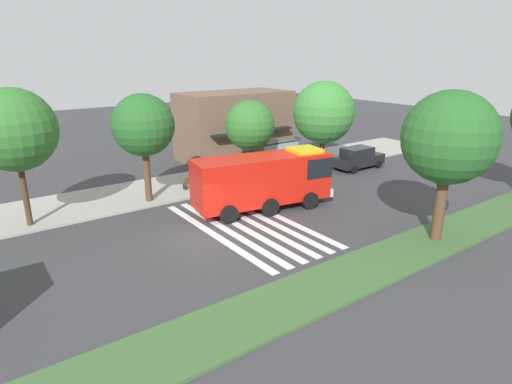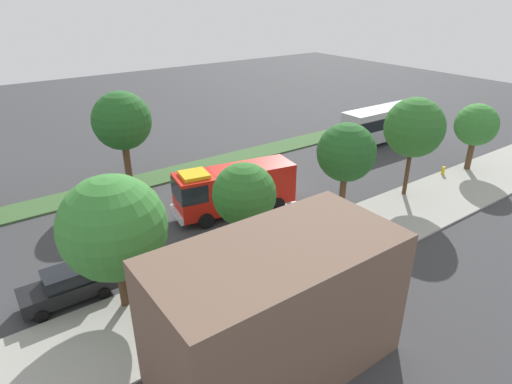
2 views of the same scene
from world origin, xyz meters
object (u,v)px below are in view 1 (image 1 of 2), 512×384
parked_car_mid (446,140)px  sidewalk_tree_center (143,126)px  fire_truck (267,178)px  sidewalk_tree_east (250,126)px  median_tree_far_west (449,138)px  sidewalk_tree_far_east (324,113)px  bench_near_shelter (238,173)px  sidewalk_tree_west (14,130)px  bench_west_of_shelter (194,182)px  street_lamp (323,121)px  parked_car_west (358,158)px  bus_stop_shelter (279,150)px

parked_car_mid → sidewalk_tree_center: 31.18m
fire_truck → sidewalk_tree_east: (2.56, 5.44, 2.28)m
sidewalk_tree_center → median_tree_far_west: median_tree_far_west is taller
sidewalk_tree_far_east → bench_near_shelter: bearing=174.9°
sidewalk_tree_west → sidewalk_tree_east: sidewalk_tree_west is taller
bench_west_of_shelter → sidewalk_tree_center: sidewalk_tree_center is taller
fire_truck → street_lamp: size_ratio=1.35×
sidewalk_tree_east → median_tree_far_west: size_ratio=0.78×
bench_west_of_shelter → median_tree_far_west: bearing=-68.5°
sidewalk_tree_center → sidewalk_tree_west: bearing=180.0°
sidewalk_tree_east → bench_west_of_shelter: bearing=170.8°
street_lamp → bench_west_of_shelter: bearing=174.4°
bench_near_shelter → sidewalk_tree_far_east: sidewalk_tree_far_east is taller
parked_car_west → sidewalk_tree_far_east: bearing=134.3°
street_lamp → sidewalk_tree_center: bearing=178.5°
parked_car_mid → sidewalk_tree_far_east: size_ratio=0.66×
parked_car_west → parked_car_mid: bearing=0.3°
bench_west_of_shelter → street_lamp: 12.04m
parked_car_west → median_tree_far_west: (-8.00, -12.38, 4.53)m
bench_near_shelter → median_tree_far_west: median_tree_far_west is taller
fire_truck → bench_near_shelter: size_ratio=5.68×
sidewalk_tree_west → sidewalk_tree_east: size_ratio=1.27×
sidewalk_tree_west → sidewalk_tree_far_east: size_ratio=1.08×
bus_stop_shelter → sidewalk_tree_far_east: bearing=-10.5°
bench_near_shelter → sidewalk_tree_center: bearing=-174.6°
bench_west_of_shelter → sidewalk_tree_far_east: size_ratio=0.23×
bus_stop_shelter → parked_car_west: bearing=-25.5°
bus_stop_shelter → sidewalk_tree_far_east: size_ratio=0.49×
parked_car_mid → fire_truck: bearing=-172.4°
parked_car_west → parked_car_mid: 13.09m
parked_car_mid → sidewalk_tree_west: sidewalk_tree_west is taller
parked_car_mid → median_tree_far_west: (-21.10, -12.38, 4.54)m
parked_car_mid → bench_west_of_shelter: parked_car_mid is taller
fire_truck → sidewalk_tree_west: size_ratio=1.19×
bench_west_of_shelter → street_lamp: size_ratio=0.24×
parked_car_mid → bench_near_shelter: size_ratio=2.91×
fire_truck → sidewalk_tree_east: sidewalk_tree_east is taller
bus_stop_shelter → sidewalk_tree_east: (-3.40, -0.76, 2.39)m
bench_west_of_shelter → bench_near_shelter: bearing=0.0°
sidewalk_tree_center → sidewalk_tree_far_east: bearing=0.0°
sidewalk_tree_west → sidewalk_tree_east: bearing=0.0°
sidewalk_tree_far_east → sidewalk_tree_west: bearing=-180.0°
street_lamp → sidewalk_tree_west: (-22.30, 0.40, 1.46)m
fire_truck → sidewalk_tree_west: 14.25m
fire_truck → sidewalk_tree_center: size_ratio=1.31×
parked_car_mid → street_lamp: size_ratio=0.69×
median_tree_far_west → sidewalk_tree_center: bearing=123.7°
fire_truck → parked_car_west: bearing=24.9°
parked_car_mid → street_lamp: bearing=173.7°
bus_stop_shelter → bench_near_shelter: 4.20m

